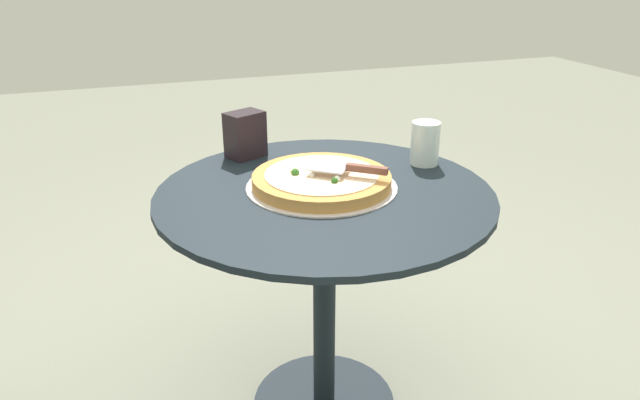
{
  "coord_description": "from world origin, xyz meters",
  "views": [
    {
      "loc": [
        1.35,
        -0.49,
        1.31
      ],
      "look_at": [
        -0.02,
        -0.0,
        0.68
      ],
      "focal_mm": 32.95,
      "sensor_mm": 36.0,
      "label": 1
    }
  ],
  "objects_px": {
    "patio_table": "(324,248)",
    "napkin_dispenser": "(245,135)",
    "pizza_on_tray": "(320,181)",
    "pizza_server": "(348,168)",
    "drinking_cup": "(425,143)"
  },
  "relations": [
    {
      "from": "patio_table",
      "to": "napkin_dispenser",
      "type": "xyz_separation_m",
      "value": [
        -0.34,
        -0.13,
        0.24
      ]
    },
    {
      "from": "pizza_on_tray",
      "to": "napkin_dispenser",
      "type": "distance_m",
      "value": 0.34
    },
    {
      "from": "napkin_dispenser",
      "to": "pizza_on_tray",
      "type": "bearing_deg",
      "value": 87.97
    },
    {
      "from": "drinking_cup",
      "to": "napkin_dispenser",
      "type": "height_order",
      "value": "napkin_dispenser"
    },
    {
      "from": "patio_table",
      "to": "drinking_cup",
      "type": "relative_size",
      "value": 7.06
    },
    {
      "from": "pizza_on_tray",
      "to": "drinking_cup",
      "type": "height_order",
      "value": "drinking_cup"
    },
    {
      "from": "pizza_on_tray",
      "to": "napkin_dispenser",
      "type": "bearing_deg",
      "value": -157.3
    },
    {
      "from": "pizza_server",
      "to": "drinking_cup",
      "type": "xyz_separation_m",
      "value": [
        -0.11,
        0.29,
        0.0
      ]
    },
    {
      "from": "patio_table",
      "to": "pizza_server",
      "type": "xyz_separation_m",
      "value": [
        0.02,
        0.06,
        0.23
      ]
    },
    {
      "from": "patio_table",
      "to": "pizza_on_tray",
      "type": "relative_size",
      "value": 2.21
    },
    {
      "from": "pizza_server",
      "to": "napkin_dispenser",
      "type": "height_order",
      "value": "napkin_dispenser"
    },
    {
      "from": "patio_table",
      "to": "drinking_cup",
      "type": "height_order",
      "value": "drinking_cup"
    },
    {
      "from": "pizza_on_tray",
      "to": "drinking_cup",
      "type": "xyz_separation_m",
      "value": [
        -0.07,
        0.35,
        0.04
      ]
    },
    {
      "from": "patio_table",
      "to": "pizza_on_tray",
      "type": "xyz_separation_m",
      "value": [
        -0.02,
        -0.0,
        0.19
      ]
    },
    {
      "from": "patio_table",
      "to": "napkin_dispenser",
      "type": "relative_size",
      "value": 6.43
    }
  ]
}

